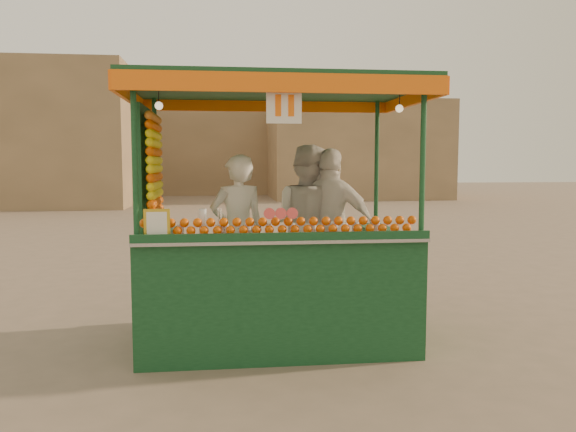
{
  "coord_description": "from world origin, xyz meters",
  "views": [
    {
      "loc": [
        -0.16,
        -5.83,
        1.88
      ],
      "look_at": [
        0.54,
        0.06,
        1.31
      ],
      "focal_mm": 35.25,
      "sensor_mm": 36.0,
      "label": 1
    }
  ],
  "objects": [
    {
      "name": "ground",
      "position": [
        0.0,
        0.0,
        0.0
      ],
      "size": [
        90.0,
        90.0,
        0.0
      ],
      "primitive_type": "plane",
      "color": "#6A5A4B",
      "rests_on": "ground"
    },
    {
      "name": "vendor_middle",
      "position": [
        0.8,
        0.41,
        1.19
      ],
      "size": [
        1.08,
        1.06,
        1.76
      ],
      "rotation": [
        0.0,
        0.0,
        2.44
      ],
      "color": "beige",
      "rests_on": "ground"
    },
    {
      "name": "juice_cart",
      "position": [
        0.32,
        -0.11,
        0.87
      ],
      "size": [
        2.96,
        1.92,
        2.69
      ],
      "color": "#0F3A1C",
      "rests_on": "ground"
    },
    {
      "name": "vendor_right",
      "position": [
        1.05,
        0.28,
        1.17
      ],
      "size": [
        1.09,
        0.85,
        1.72
      ],
      "rotation": [
        0.0,
        0.0,
        2.65
      ],
      "color": "silver",
      "rests_on": "ground"
    },
    {
      "name": "vendor_left",
      "position": [
        0.01,
        0.22,
        1.14
      ],
      "size": [
        0.68,
        0.54,
        1.65
      ],
      "rotation": [
        0.0,
        0.0,
        3.4
      ],
      "color": "silver",
      "rests_on": "ground"
    },
    {
      "name": "building_right",
      "position": [
        7.0,
        24.0,
        2.5
      ],
      "size": [
        9.0,
        6.0,
        5.0
      ],
      "primitive_type": "cube",
      "color": "#9C7C58",
      "rests_on": "ground"
    },
    {
      "name": "building_left",
      "position": [
        -9.0,
        20.0,
        3.0
      ],
      "size": [
        10.0,
        6.0,
        6.0
      ],
      "primitive_type": "cube",
      "color": "#9C7C58",
      "rests_on": "ground"
    },
    {
      "name": "building_center",
      "position": [
        -2.0,
        30.0,
        3.5
      ],
      "size": [
        14.0,
        7.0,
        7.0
      ],
      "primitive_type": "cube",
      "color": "#9C7C58",
      "rests_on": "ground"
    }
  ]
}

